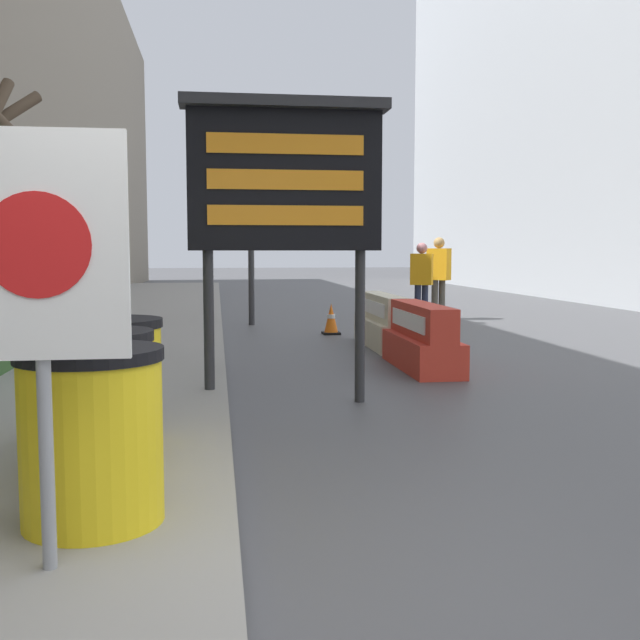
% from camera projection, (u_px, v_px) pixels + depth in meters
% --- Properties ---
extents(ground_plane, '(120.00, 120.00, 0.00)m').
position_uv_depth(ground_plane, '(244.00, 625.00, 2.99)').
color(ground_plane, '#474749').
extents(bare_tree, '(1.90, 2.04, 3.65)m').
position_uv_depth(bare_tree, '(18.00, 214.00, 9.75)').
color(bare_tree, '#4C3D2D').
rests_on(bare_tree, sidewalk_left).
extents(barrel_drum_foreground, '(0.71, 0.71, 0.86)m').
position_uv_depth(barrel_drum_foreground, '(92.00, 435.00, 3.64)').
color(barrel_drum_foreground, yellow).
rests_on(barrel_drum_foreground, sidewalk_left).
extents(barrel_drum_middle, '(0.71, 0.71, 0.86)m').
position_uv_depth(barrel_drum_middle, '(94.00, 403.00, 4.39)').
color(barrel_drum_middle, yellow).
rests_on(barrel_drum_middle, sidewalk_left).
extents(barrel_drum_back, '(0.71, 0.71, 0.86)m').
position_uv_depth(barrel_drum_back, '(112.00, 380.00, 5.16)').
color(barrel_drum_back, yellow).
rests_on(barrel_drum_back, sidewalk_left).
extents(warning_sign, '(0.71, 0.08, 1.81)m').
position_uv_depth(warning_sign, '(39.00, 270.00, 3.00)').
color(warning_sign, gray).
rests_on(warning_sign, sidewalk_left).
extents(message_board, '(1.95, 0.36, 2.90)m').
position_uv_depth(message_board, '(285.00, 180.00, 7.07)').
color(message_board, '#28282B').
rests_on(message_board, ground_plane).
extents(jersey_barrier_red_striped, '(0.58, 1.92, 0.82)m').
position_uv_depth(jersey_barrier_red_striped, '(422.00, 340.00, 9.39)').
color(jersey_barrier_red_striped, red).
rests_on(jersey_barrier_red_striped, ground_plane).
extents(jersey_barrier_cream, '(0.52, 2.04, 0.81)m').
position_uv_depth(jersey_barrier_cream, '(383.00, 323.00, 11.59)').
color(jersey_barrier_cream, beige).
rests_on(jersey_barrier_cream, ground_plane).
extents(traffic_cone_near, '(0.31, 0.31, 0.55)m').
position_uv_depth(traffic_cone_near, '(331.00, 319.00, 13.25)').
color(traffic_cone_near, black).
rests_on(traffic_cone_near, ground_plane).
extents(traffic_light_near_curb, '(0.28, 0.44, 3.67)m').
position_uv_depth(traffic_light_near_curb, '(251.00, 189.00, 14.58)').
color(traffic_light_near_curb, '#2D2D30').
rests_on(traffic_light_near_curb, ground_plane).
extents(pedestrian_worker, '(0.53, 0.51, 1.76)m').
position_uv_depth(pedestrian_worker, '(439.00, 271.00, 15.97)').
color(pedestrian_worker, '#514C42').
rests_on(pedestrian_worker, ground_plane).
extents(pedestrian_passerby, '(0.50, 0.41, 1.64)m').
position_uv_depth(pedestrian_passerby, '(422.00, 276.00, 15.04)').
color(pedestrian_passerby, '#23283D').
rests_on(pedestrian_passerby, ground_plane).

